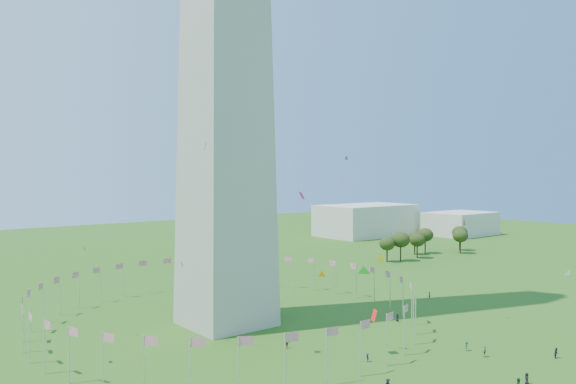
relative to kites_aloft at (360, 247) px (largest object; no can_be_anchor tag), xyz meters
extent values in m
cylinder|color=silver|center=(26.10, 26.39, -13.96)|extent=(0.24, 0.24, 9.00)
cylinder|color=silver|center=(25.49, 33.33, -13.96)|extent=(0.24, 0.24, 9.00)
cylinder|color=silver|center=(23.69, 40.07, -13.96)|extent=(0.24, 0.24, 9.00)
cylinder|color=silver|center=(20.74, 46.39, -13.96)|extent=(0.24, 0.24, 9.00)
cylinder|color=silver|center=(16.74, 52.10, -13.96)|extent=(0.24, 0.24, 9.00)
cylinder|color=silver|center=(11.81, 57.03, -13.96)|extent=(0.24, 0.24, 9.00)
cylinder|color=silver|center=(6.10, 61.03, -13.96)|extent=(0.24, 0.24, 9.00)
cylinder|color=silver|center=(-0.22, 63.97, -13.96)|extent=(0.24, 0.24, 9.00)
cylinder|color=silver|center=(-6.95, 65.78, -13.96)|extent=(0.24, 0.24, 9.00)
cylinder|color=silver|center=(-13.90, 66.39, -13.96)|extent=(0.24, 0.24, 9.00)
cylinder|color=silver|center=(-20.84, 65.78, -13.96)|extent=(0.24, 0.24, 9.00)
cylinder|color=silver|center=(-27.58, 63.97, -13.96)|extent=(0.24, 0.24, 9.00)
cylinder|color=silver|center=(-33.90, 61.03, -13.96)|extent=(0.24, 0.24, 9.00)
cylinder|color=silver|center=(-39.61, 57.03, -13.96)|extent=(0.24, 0.24, 9.00)
cylinder|color=silver|center=(-44.54, 52.10, -13.96)|extent=(0.24, 0.24, 9.00)
cylinder|color=silver|center=(-48.54, 46.39, -13.96)|extent=(0.24, 0.24, 9.00)
cylinder|color=silver|center=(-51.49, 40.07, -13.96)|extent=(0.24, 0.24, 9.00)
cylinder|color=silver|center=(-53.29, 33.33, -13.96)|extent=(0.24, 0.24, 9.00)
cylinder|color=silver|center=(-53.90, 26.39, -13.96)|extent=(0.24, 0.24, 9.00)
cylinder|color=silver|center=(-53.29, 19.44, -13.96)|extent=(0.24, 0.24, 9.00)
cylinder|color=silver|center=(-51.49, 12.70, -13.96)|extent=(0.24, 0.24, 9.00)
cylinder|color=silver|center=(-48.54, 6.39, -13.96)|extent=(0.24, 0.24, 9.00)
cylinder|color=silver|center=(-44.54, 0.67, -13.96)|extent=(0.24, 0.24, 9.00)
cylinder|color=silver|center=(-39.61, -4.26, -13.96)|extent=(0.24, 0.24, 9.00)
cylinder|color=silver|center=(-33.90, -8.26, -13.96)|extent=(0.24, 0.24, 9.00)
cylinder|color=silver|center=(-27.58, -11.20, -13.96)|extent=(0.24, 0.24, 9.00)
cylinder|color=silver|center=(-20.84, -13.01, -13.96)|extent=(0.24, 0.24, 9.00)
cylinder|color=silver|center=(-13.90, -13.61, -13.96)|extent=(0.24, 0.24, 9.00)
cylinder|color=silver|center=(-6.95, -13.01, -13.96)|extent=(0.24, 0.24, 9.00)
cylinder|color=silver|center=(-0.22, -11.20, -13.96)|extent=(0.24, 0.24, 9.00)
cylinder|color=silver|center=(6.10, -8.26, -13.96)|extent=(0.24, 0.24, 9.00)
cylinder|color=silver|center=(11.81, -4.26, -13.96)|extent=(0.24, 0.24, 9.00)
cylinder|color=silver|center=(16.74, 0.67, -13.96)|extent=(0.24, 0.24, 9.00)
cylinder|color=silver|center=(20.74, 6.39, -13.96)|extent=(0.24, 0.24, 9.00)
cylinder|color=silver|center=(23.69, 12.70, -13.96)|extent=(0.24, 0.24, 9.00)
cylinder|color=silver|center=(25.49, 19.44, -13.96)|extent=(0.24, 0.24, 9.00)
cube|color=beige|center=(136.10, 126.39, -10.46)|extent=(50.00, 30.00, 16.00)
cube|color=beige|center=(176.10, 96.39, -12.46)|extent=(35.00, 25.00, 12.00)
imported|color=#5B141D|center=(-14.11, 5.13, -17.57)|extent=(1.22, 1.16, 1.78)
imported|color=#291745|center=(-7.90, -9.49, -17.71)|extent=(0.81, 1.09, 1.49)
imported|color=black|center=(3.80, -32.14, -17.54)|extent=(1.02, 1.08, 1.83)
imported|color=black|center=(19.63, -29.16, -17.53)|extent=(1.03, 0.88, 1.85)
imported|color=#1A4328|center=(10.83, -16.82, -17.59)|extent=(1.29, 1.10, 1.73)
imported|color=slate|center=(10.28, -20.82, -17.47)|extent=(1.36, 1.15, 1.99)
imported|color=#35194B|center=(41.10, 14.39, -17.61)|extent=(0.66, 0.74, 1.70)
imported|color=#173B25|center=(0.69, -32.49, -17.54)|extent=(1.84, 1.53, 1.84)
imported|color=black|center=(16.78, 4.65, -17.61)|extent=(0.95, 1.00, 1.69)
plane|color=yellow|center=(17.86, 10.59, -5.39)|extent=(2.20, 1.80, 2.73)
plane|color=blue|center=(-30.30, 7.03, 18.82)|extent=(0.61, 1.82, 1.75)
plane|color=green|center=(-41.48, 34.50, -0.50)|extent=(0.87, 1.56, 1.55)
plane|color=green|center=(-28.55, 18.82, -2.90)|extent=(1.04, 0.94, 1.30)
plane|color=#CC2699|center=(-20.87, -7.16, 10.73)|extent=(1.69, 0.81, 1.50)
plane|color=white|center=(31.76, -25.30, -5.25)|extent=(1.85, 1.19, 1.56)
plane|color=red|center=(28.95, 33.83, 12.06)|extent=(0.29, 1.30, 1.32)
plane|color=orange|center=(-3.69, 6.89, -6.07)|extent=(1.53, 1.38, 1.46)
plane|color=red|center=(-4.24, -7.66, -11.27)|extent=(2.13, 1.16, 2.18)
plane|color=green|center=(-45.29, 19.34, -13.46)|extent=(1.05, 1.59, 1.81)
plane|color=blue|center=(9.06, 12.95, 17.57)|extent=(0.95, 0.26, 0.98)
plane|color=white|center=(27.56, -4.87, 3.45)|extent=(1.74, 0.68, 1.79)
plane|color=green|center=(-4.81, -5.70, -3.47)|extent=(1.90, 2.82, 2.44)
ellipsoid|color=#314416|center=(77.67, 60.91, -13.97)|extent=(5.74, 5.74, 8.97)
ellipsoid|color=#314416|center=(83.15, 59.13, -13.14)|extent=(6.81, 6.81, 10.64)
ellipsoid|color=#314416|center=(93.74, 59.86, -13.79)|extent=(5.98, 5.98, 9.34)
ellipsoid|color=#314416|center=(100.24, 66.19, -13.98)|extent=(5.74, 5.74, 8.97)
ellipsoid|color=#314416|center=(106.40, 65.80, -13.41)|extent=(6.46, 6.46, 10.09)
ellipsoid|color=#314416|center=(117.31, 56.73, -13.65)|extent=(6.16, 6.16, 9.62)
ellipsoid|color=#314416|center=(124.83, 62.11, -13.41)|extent=(6.46, 6.46, 10.09)
camera|label=1|loc=(-78.91, -75.84, 14.43)|focal=35.00mm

